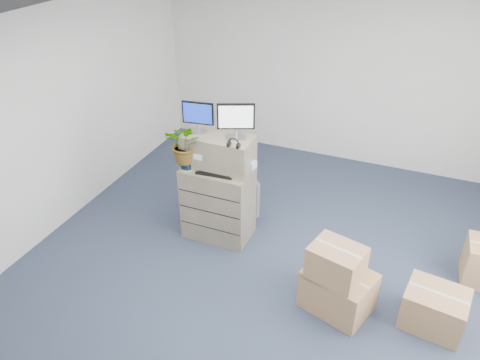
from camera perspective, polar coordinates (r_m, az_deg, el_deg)
name	(u,v)px	position (r m, az deg, el deg)	size (l,w,h in m)	color
ground	(265,292)	(5.46, 3.01, -13.43)	(7.00, 7.00, 0.00)	#232A3F
wall_back	(343,78)	(7.69, 12.45, 12.10)	(6.00, 0.02, 2.80)	silver
filing_cabinet_lower	(218,202)	(5.98, -2.69, -2.75)	(0.85, 0.52, 0.99)	#83715A
filing_cabinet_upper	(218,152)	(5.65, -2.66, 3.45)	(0.85, 0.42, 0.42)	#83715A
monitor_left	(198,115)	(5.59, -5.15, 7.85)	(0.39, 0.17, 0.38)	#99999E
monitor_right	(236,119)	(5.40, -0.50, 7.43)	(0.41, 0.24, 0.43)	#99999E
headphones	(234,144)	(5.28, -0.79, 4.44)	(0.14, 0.14, 0.02)	black
keyboard	(216,172)	(5.62, -2.96, 0.93)	(0.46, 0.19, 0.02)	black
mouse	(241,177)	(5.51, 0.12, 0.36)	(0.10, 0.06, 0.03)	silver
water_bottle	(226,159)	(5.69, -1.75, 2.57)	(0.07, 0.07, 0.23)	gray
phone_dock	(216,163)	(5.77, -2.95, 2.11)	(0.06, 0.04, 0.12)	silver
external_drive	(242,168)	(5.67, 0.29, 1.49)	(0.19, 0.15, 0.06)	black
tissue_box	(246,164)	(5.62, 0.78, 2.02)	(0.23, 0.12, 0.09)	#3F8FD8
potted_plant	(186,149)	(5.63, -6.58, 3.82)	(0.47, 0.52, 0.48)	#A0BC97
office_chair	(227,192)	(6.43, -1.62, -1.50)	(0.69, 0.65, 0.71)	slate
cardboard_boxes	(411,283)	(5.44, 20.12, -11.67)	(2.37, 1.66, 0.84)	#9A6D4A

